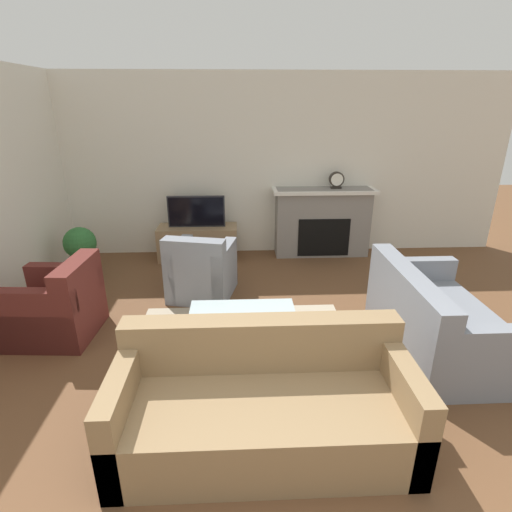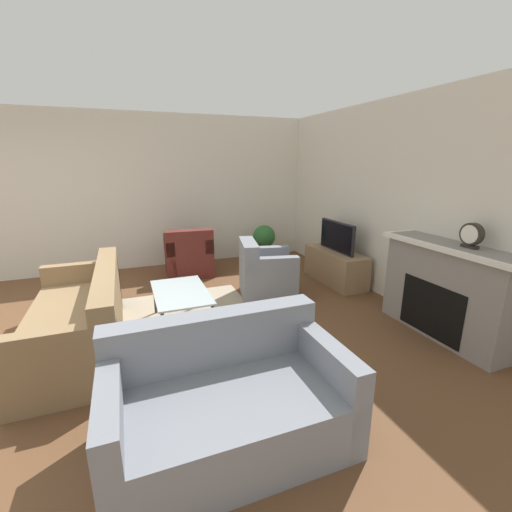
% 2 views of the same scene
% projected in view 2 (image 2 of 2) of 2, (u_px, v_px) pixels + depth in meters
% --- Properties ---
extents(wall_back, '(8.25, 0.06, 2.70)m').
position_uv_depth(wall_back, '(388.00, 202.00, 4.73)').
color(wall_back, silver).
rests_on(wall_back, ground_plane).
extents(wall_left, '(0.06, 7.79, 2.70)m').
position_uv_depth(wall_left, '(180.00, 192.00, 6.28)').
color(wall_left, silver).
rests_on(wall_left, ground_plane).
extents(area_rug, '(2.20, 1.81, 0.00)m').
position_uv_depth(area_rug, '(186.00, 324.00, 4.11)').
color(area_rug, '#B7A88E').
rests_on(area_rug, ground_plane).
extents(fireplace, '(1.56, 0.44, 1.05)m').
position_uv_depth(fireplace, '(446.00, 289.00, 3.72)').
color(fireplace, gray).
rests_on(fireplace, ground_plane).
extents(tv_stand, '(1.19, 0.45, 0.52)m').
position_uv_depth(tv_stand, '(335.00, 266.00, 5.49)').
color(tv_stand, '#997A56').
rests_on(tv_stand, ground_plane).
extents(tv, '(0.85, 0.06, 0.47)m').
position_uv_depth(tv, '(337.00, 236.00, 5.36)').
color(tv, '#232328').
rests_on(tv, tv_stand).
extents(couch_sectional, '(2.02, 0.87, 0.82)m').
position_uv_depth(couch_sectional, '(81.00, 321.00, 3.53)').
color(couch_sectional, '#8C704C').
rests_on(couch_sectional, ground_plane).
extents(couch_loveseat, '(0.93, 1.59, 0.82)m').
position_uv_depth(couch_loveseat, '(227.00, 403.00, 2.35)').
color(couch_loveseat, gray).
rests_on(couch_loveseat, ground_plane).
extents(armchair_by_window, '(0.83, 0.81, 0.82)m').
position_uv_depth(armchair_by_window, '(189.00, 257.00, 5.85)').
color(armchair_by_window, '#5B231E').
rests_on(armchair_by_window, ground_plane).
extents(armchair_accent, '(0.87, 0.88, 0.82)m').
position_uv_depth(armchair_accent, '(265.00, 276.00, 4.89)').
color(armchair_accent, gray).
rests_on(armchair_accent, ground_plane).
extents(coffee_table, '(1.00, 0.61, 0.43)m').
position_uv_depth(coffee_table, '(181.00, 295.00, 3.99)').
color(coffee_table, '#333338').
rests_on(coffee_table, ground_plane).
extents(potted_plant, '(0.43, 0.43, 0.70)m').
position_uv_depth(potted_plant, '(264.00, 239.00, 6.61)').
color(potted_plant, '#47474C').
rests_on(potted_plant, ground_plane).
extents(mantel_clock, '(0.22, 0.07, 0.25)m').
position_uv_depth(mantel_clock, '(472.00, 235.00, 3.39)').
color(mantel_clock, '#28231E').
rests_on(mantel_clock, fireplace).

